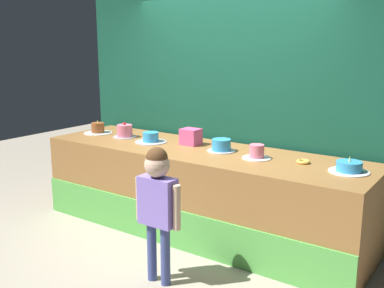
% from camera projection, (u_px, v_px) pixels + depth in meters
% --- Properties ---
extents(ground_plane, '(12.00, 12.00, 0.00)m').
position_uv_depth(ground_plane, '(172.00, 246.00, 4.57)').
color(ground_plane, '#ADA38E').
extents(stage_platform, '(3.61, 1.04, 0.90)m').
position_uv_depth(stage_platform, '(200.00, 191.00, 4.88)').
color(stage_platform, '#9E6B38').
rests_on(stage_platform, ground_plane).
extents(curtain_backdrop, '(4.12, 0.08, 2.97)m').
position_uv_depth(curtain_backdrop, '(230.00, 90.00, 5.15)').
color(curtain_backdrop, '#144C38').
rests_on(curtain_backdrop, ground_plane).
extents(child_figure, '(0.46, 0.21, 1.18)m').
position_uv_depth(child_figure, '(158.00, 197.00, 3.74)').
color(child_figure, '#3F4C8C').
rests_on(child_figure, ground_plane).
extents(pink_box, '(0.20, 0.18, 0.18)m').
position_uv_depth(pink_box, '(191.00, 137.00, 5.00)').
color(pink_box, '#EA538F').
rests_on(pink_box, stage_platform).
extents(donut, '(0.13, 0.13, 0.03)m').
position_uv_depth(donut, '(303.00, 162.00, 4.24)').
color(donut, '#F2BF4C').
rests_on(donut, stage_platform).
extents(cake_far_left, '(0.35, 0.35, 0.17)m').
position_uv_depth(cake_far_left, '(98.00, 129.00, 5.64)').
color(cake_far_left, white).
rests_on(cake_far_left, stage_platform).
extents(cake_left, '(0.28, 0.28, 0.18)m').
position_uv_depth(cake_left, '(125.00, 131.00, 5.40)').
color(cake_left, silver).
rests_on(cake_left, stage_platform).
extents(cake_center_left, '(0.36, 0.36, 0.12)m').
position_uv_depth(cake_center_left, '(151.00, 138.00, 5.13)').
color(cake_center_left, silver).
rests_on(cake_center_left, stage_platform).
extents(cake_center_right, '(0.29, 0.29, 0.13)m').
position_uv_depth(cake_center_right, '(221.00, 146.00, 4.70)').
color(cake_center_right, silver).
rests_on(cake_center_right, stage_platform).
extents(cake_right, '(0.28, 0.28, 0.14)m').
position_uv_depth(cake_right, '(257.00, 153.00, 4.41)').
color(cake_right, white).
rests_on(cake_right, stage_platform).
extents(cake_far_right, '(0.35, 0.35, 0.15)m').
position_uv_depth(cake_far_right, '(349.00, 167.00, 3.94)').
color(cake_far_right, white).
rests_on(cake_far_right, stage_platform).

